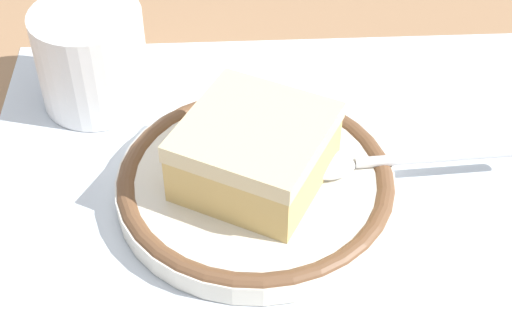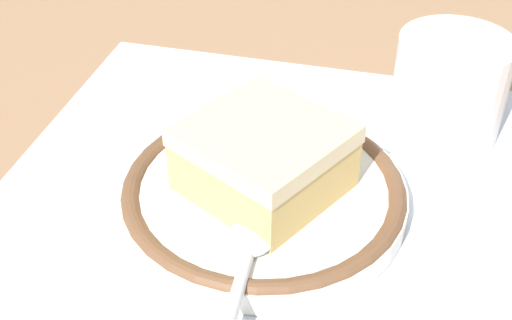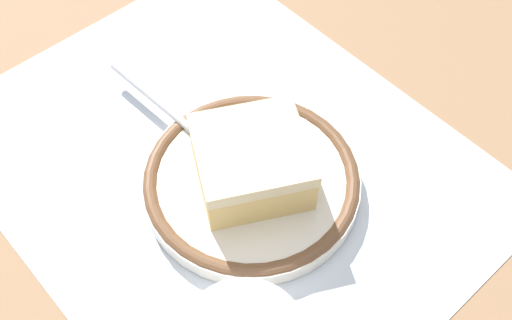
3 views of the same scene
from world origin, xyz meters
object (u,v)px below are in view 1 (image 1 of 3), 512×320
object	(u,v)px
cake_slice	(255,153)
cup	(92,62)
plate	(256,189)
spoon	(374,161)

from	to	relation	value
cake_slice	cup	distance (m)	0.15
plate	cup	world-z (taller)	cup
cake_slice	cup	size ratio (longest dim) A/B	1.47
plate	cup	bearing A→B (deg)	135.22
plate	cake_slice	size ratio (longest dim) A/B	1.55
plate	cake_slice	bearing A→B (deg)	95.84
spoon	cup	distance (m)	0.21
cup	spoon	bearing A→B (deg)	-27.64
cake_slice	plate	bearing A→B (deg)	-84.16
plate	spoon	bearing A→B (deg)	8.96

